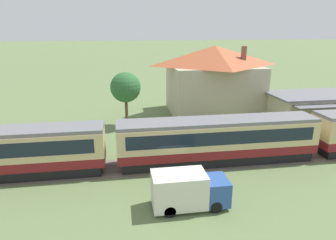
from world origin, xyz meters
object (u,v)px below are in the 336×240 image
passenger_train (221,138)px  delivery_truck_blue (188,190)px  station_building (322,108)px  station_house_terracotta_roof (214,79)px  yard_tree_1 (126,87)px

passenger_train → delivery_truck_blue: (-4.56, -6.75, -0.99)m
passenger_train → delivery_truck_blue: size_ratio=10.79×
station_building → station_house_terracotta_roof: station_house_terracotta_roof is taller
yard_tree_1 → passenger_train: bearing=-55.9°
delivery_truck_blue → station_building: bearing=37.3°
station_building → delivery_truck_blue: bearing=-142.7°
station_house_terracotta_roof → yard_tree_1: bearing=-159.3°
passenger_train → station_building: passenger_train is taller
delivery_truck_blue → station_house_terracotta_roof: bearing=69.0°
station_house_terracotta_roof → station_building: bearing=-29.4°
passenger_train → station_house_terracotta_roof: size_ratio=4.24×
passenger_train → yard_tree_1: 14.86m
station_building → station_house_terracotta_roof: bearing=150.6°
passenger_train → station_house_terracotta_roof: 17.74m
passenger_train → delivery_truck_blue: passenger_train is taller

